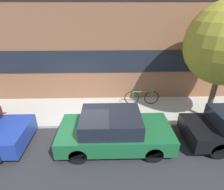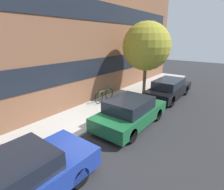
% 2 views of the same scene
% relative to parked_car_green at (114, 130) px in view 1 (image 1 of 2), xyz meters
% --- Properties ---
extents(ground_plane, '(56.00, 56.00, 0.00)m').
position_rel_parked_car_green_xyz_m(ground_plane, '(-1.42, 1.05, -0.66)').
color(ground_plane, '#2B2B2D').
extents(sidewalk_strip, '(28.00, 2.52, 0.11)m').
position_rel_parked_car_green_xyz_m(sidewalk_strip, '(-1.42, 2.31, -0.60)').
color(sidewalk_strip, '#B2AFA8').
rests_on(sidewalk_strip, ground_plane).
extents(parked_car_green, '(3.93, 1.79, 1.32)m').
position_rel_parked_car_green_xyz_m(parked_car_green, '(0.00, 0.00, 0.00)').
color(parked_car_green, '#195B33').
rests_on(parked_car_green, ground_plane).
extents(fire_hydrant, '(0.46, 0.25, 0.78)m').
position_rel_parked_car_green_xyz_m(fire_hydrant, '(-4.79, 1.49, -0.16)').
color(fire_hydrant, red).
rests_on(fire_hydrant, sidewalk_strip).
extents(bicycle, '(1.74, 0.44, 0.84)m').
position_rel_parked_car_green_xyz_m(bicycle, '(1.50, 2.82, -0.14)').
color(bicycle, black).
rests_on(bicycle, sidewalk_strip).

